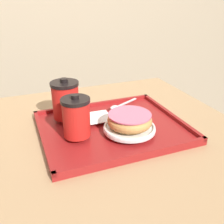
% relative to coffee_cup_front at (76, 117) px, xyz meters
% --- Properties ---
extents(cafe_table, '(0.79, 0.88, 0.74)m').
position_rel_coffee_cup_front_xyz_m(cafe_table, '(0.15, 0.02, -0.26)').
color(cafe_table, tan).
rests_on(cafe_table, ground_plane).
extents(serving_tray, '(0.45, 0.37, 0.02)m').
position_rel_coffee_cup_front_xyz_m(serving_tray, '(0.12, 0.03, -0.08)').
color(serving_tray, maroon).
rests_on(serving_tray, cafe_table).
extents(napkin_paper, '(0.11, 0.09, 0.00)m').
position_rel_coffee_cup_front_xyz_m(napkin_paper, '(0.08, 0.09, -0.06)').
color(napkin_paper, white).
rests_on(napkin_paper, serving_tray).
extents(coffee_cup_front, '(0.08, 0.08, 0.13)m').
position_rel_coffee_cup_front_xyz_m(coffee_cup_front, '(0.00, 0.00, 0.00)').
color(coffee_cup_front, red).
rests_on(coffee_cup_front, serving_tray).
extents(coffee_cup_rear, '(0.09, 0.09, 0.13)m').
position_rel_coffee_cup_front_xyz_m(coffee_cup_rear, '(-0.00, 0.13, 0.00)').
color(coffee_cup_rear, red).
rests_on(coffee_cup_rear, serving_tray).
extents(plate_with_chocolate_donut, '(0.16, 0.16, 0.01)m').
position_rel_coffee_cup_front_xyz_m(plate_with_chocolate_donut, '(0.15, -0.03, -0.05)').
color(plate_with_chocolate_donut, white).
rests_on(plate_with_chocolate_donut, serving_tray).
extents(donut_chocolate_glazed, '(0.13, 0.13, 0.04)m').
position_rel_coffee_cup_front_xyz_m(donut_chocolate_glazed, '(0.15, -0.03, -0.02)').
color(donut_chocolate_glazed, tan).
rests_on(donut_chocolate_glazed, plate_with_chocolate_donut).
extents(spoon, '(0.13, 0.07, 0.01)m').
position_rel_coffee_cup_front_xyz_m(spoon, '(0.19, 0.14, -0.05)').
color(spoon, silver).
rests_on(spoon, serving_tray).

